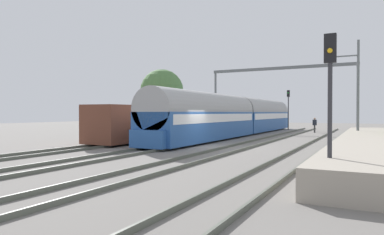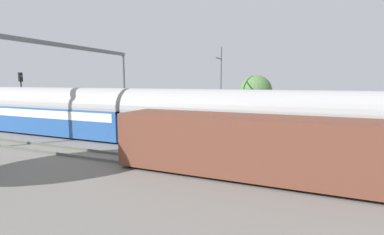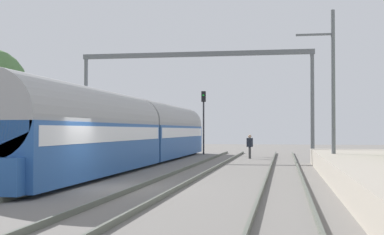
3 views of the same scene
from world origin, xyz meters
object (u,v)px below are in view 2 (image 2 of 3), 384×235
(passenger_train, at_px, (130,115))
(person_crossing, at_px, (101,114))
(freight_car, at_px, (250,146))
(catenary_gantry, at_px, (66,65))
(railway_signal_far, at_px, (22,92))

(passenger_train, height_order, person_crossing, passenger_train)
(freight_car, xyz_separation_m, person_crossing, (10.52, 17.90, -0.44))
(catenary_gantry, bearing_deg, railway_signal_far, 92.35)
(person_crossing, relative_size, railway_signal_far, 0.32)
(person_crossing, bearing_deg, railway_signal_far, -36.04)
(person_crossing, bearing_deg, catenary_gantry, 15.70)
(passenger_train, relative_size, person_crossing, 18.99)
(passenger_train, xyz_separation_m, catenary_gantry, (2.16, 8.36, 3.98))
(railway_signal_far, height_order, catenary_gantry, catenary_gantry)
(passenger_train, bearing_deg, person_crossing, 52.61)
(freight_car, distance_m, catenary_gantry, 19.78)
(person_crossing, distance_m, catenary_gantry, 6.38)
(freight_car, bearing_deg, catenary_gantry, 70.34)
(freight_car, relative_size, railway_signal_far, 2.42)
(railway_signal_far, bearing_deg, person_crossing, -55.20)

